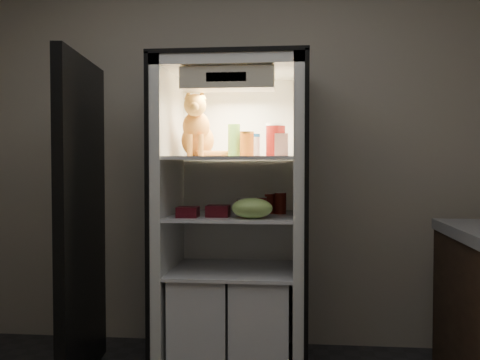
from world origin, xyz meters
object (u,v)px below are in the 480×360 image
(soda_can_b, at_px, (280,203))
(berry_box_right, at_px, (218,211))
(mayo_tub, at_px, (252,145))
(cream_carton, at_px, (281,145))
(salsa_jar, at_px, (247,144))
(tabby_cat, at_px, (197,132))
(parmesan_shaker, at_px, (234,140))
(soda_can_a, at_px, (270,203))
(soda_can_c, at_px, (262,206))
(condiment_jar, at_px, (242,206))
(berry_box_left, at_px, (188,212))
(grape_bag, at_px, (252,208))
(refrigerator, at_px, (234,237))
(pepper_jar, at_px, (276,140))

(soda_can_b, relative_size, berry_box_right, 1.01)
(mayo_tub, relative_size, cream_carton, 1.08)
(salsa_jar, distance_m, soda_can_b, 0.42)
(tabby_cat, relative_size, berry_box_right, 3.07)
(parmesan_shaker, xyz_separation_m, soda_can_a, (0.22, 0.06, -0.39))
(mayo_tub, bearing_deg, berry_box_right, -126.26)
(parmesan_shaker, relative_size, soda_can_c, 1.77)
(salsa_jar, relative_size, condiment_jar, 1.52)
(parmesan_shaker, relative_size, berry_box_left, 1.62)
(soda_can_c, xyz_separation_m, grape_bag, (-0.05, -0.16, 0.00))
(soda_can_b, bearing_deg, mayo_tub, 166.21)
(grape_bag, bearing_deg, berry_box_right, 158.59)
(refrigerator, xyz_separation_m, parmesan_shaker, (0.01, -0.03, 0.60))
(soda_can_c, bearing_deg, berry_box_right, -161.74)
(grape_bag, bearing_deg, berry_box_left, 175.90)
(pepper_jar, distance_m, grape_bag, 0.51)
(pepper_jar, bearing_deg, berry_box_right, -146.80)
(salsa_jar, relative_size, soda_can_b, 1.12)
(refrigerator, height_order, condiment_jar, refrigerator)
(parmesan_shaker, xyz_separation_m, condiment_jar, (0.05, 0.01, -0.40))
(parmesan_shaker, relative_size, grape_bag, 0.84)
(cream_carton, relative_size, soda_can_c, 1.18)
(berry_box_left, bearing_deg, soda_can_b, 25.71)
(soda_can_c, bearing_deg, salsa_jar, 158.62)
(soda_can_a, bearing_deg, refrigerator, -172.45)
(cream_carton, relative_size, soda_can_b, 0.98)
(tabby_cat, relative_size, cream_carton, 3.11)
(pepper_jar, xyz_separation_m, berry_box_left, (-0.49, -0.27, -0.42))
(cream_carton, bearing_deg, salsa_jar, 152.07)
(grape_bag, bearing_deg, mayo_tub, 94.78)
(parmesan_shaker, relative_size, cream_carton, 1.50)
(soda_can_a, bearing_deg, berry_box_right, -142.69)
(condiment_jar, xyz_separation_m, grape_bag, (0.08, -0.25, 0.01))
(pepper_jar, xyz_separation_m, cream_carton, (0.04, -0.20, -0.04))
(cream_carton, bearing_deg, grape_bag, -151.45)
(refrigerator, bearing_deg, berry_box_left, -133.83)
(pepper_jar, xyz_separation_m, soda_can_c, (-0.08, -0.13, -0.40))
(pepper_jar, relative_size, soda_can_a, 1.62)
(soda_can_c, bearing_deg, mayo_tub, 114.26)
(mayo_tub, bearing_deg, refrigerator, -155.48)
(mayo_tub, distance_m, berry_box_left, 0.60)
(soda_can_b, bearing_deg, grape_bag, -118.54)
(mayo_tub, xyz_separation_m, soda_can_a, (0.11, -0.02, -0.36))
(refrigerator, xyz_separation_m, tabby_cat, (-0.22, -0.02, 0.65))
(tabby_cat, distance_m, cream_carton, 0.55)
(cream_carton, bearing_deg, refrigerator, 148.09)
(pepper_jar, bearing_deg, salsa_jar, -150.59)
(soda_can_c, bearing_deg, tabby_cat, 167.53)
(condiment_jar, xyz_separation_m, berry_box_left, (-0.29, -0.22, -0.02))
(grape_bag, xyz_separation_m, berry_box_right, (-0.20, 0.08, -0.03))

